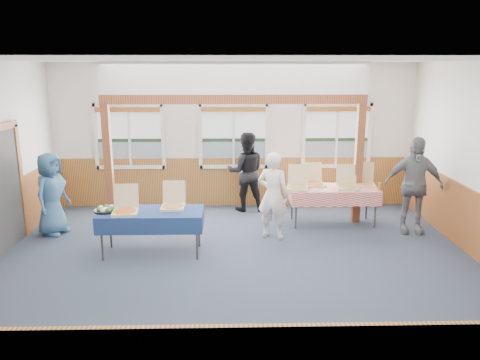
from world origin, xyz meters
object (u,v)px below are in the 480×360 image
object	(u,v)px
woman_white	(273,195)
woman_black	(246,172)
table_right	(333,190)
man_blue	(51,194)
person_grey	(413,185)
table_left	(151,214)

from	to	relation	value
woman_white	woman_black	distance (m)	1.77
table_right	man_blue	bearing A→B (deg)	-165.66
table_right	woman_white	size ratio (longest dim) A/B	1.14
person_grey	woman_white	bearing A→B (deg)	-166.45
table_right	table_left	bearing A→B (deg)	-147.02
woman_white	man_blue	xyz separation A→B (m)	(-4.14, 0.30, -0.03)
woman_black	woman_white	bearing A→B (deg)	101.42
woman_white	table_right	bearing A→B (deg)	-126.17
table_left	woman_white	size ratio (longest dim) A/B	1.12
person_grey	woman_black	bearing A→B (deg)	163.15
woman_black	man_blue	world-z (taller)	woman_black
table_right	woman_black	bearing A→B (deg)	160.28
woman_white	woman_black	world-z (taller)	woman_black
table_left	woman_black	distance (m)	2.96
woman_black	table_right	bearing A→B (deg)	147.80
woman_black	man_blue	bearing A→B (deg)	18.02
table_right	woman_white	xyz separation A→B (m)	(-1.28, -0.75, 0.11)
woman_white	man_blue	bearing A→B (deg)	19.50
table_left	man_blue	size ratio (longest dim) A/B	1.16
woman_white	person_grey	world-z (taller)	person_grey
woman_white	person_grey	xyz separation A→B (m)	(2.68, 0.24, 0.11)
table_right	man_blue	xyz separation A→B (m)	(-5.42, -0.45, 0.09)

